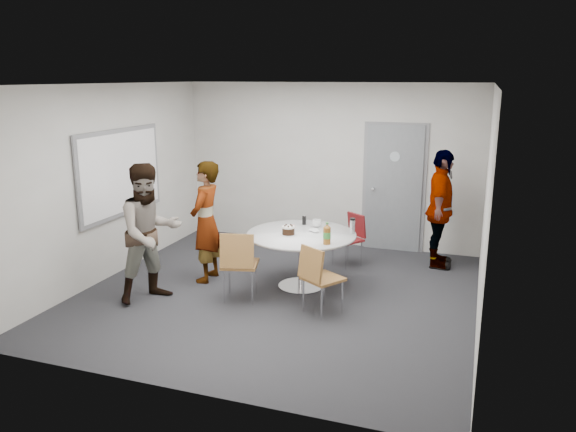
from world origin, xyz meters
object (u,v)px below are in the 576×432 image
at_px(door, 394,188).
at_px(person_left, 150,233).
at_px(person_right, 440,209).
at_px(chair_near_left, 239,259).
at_px(chair_far, 351,234).
at_px(chair_near_right, 318,274).
at_px(table, 303,241).
at_px(whiteboard, 121,173).
at_px(person_main, 206,222).

distance_m(door, person_left, 4.07).
distance_m(door, person_right, 1.03).
xyz_separation_m(door, chair_near_left, (-1.46, -2.89, -0.46)).
distance_m(door, chair_far, 1.23).
height_order(door, chair_near_right, door).
relative_size(door, person_left, 1.20).
bearing_deg(table, whiteboard, -177.07).
bearing_deg(person_main, table, 92.96).
relative_size(table, person_left, 0.83).
distance_m(door, chair_near_right, 3.02).
bearing_deg(chair_far, person_right, -128.82).
bearing_deg(chair_far, chair_near_left, 97.88).
bearing_deg(chair_near_right, chair_far, 123.99).
distance_m(chair_far, person_left, 3.04).
xyz_separation_m(table, chair_near_left, (-0.60, -0.75, -0.09)).
relative_size(door, chair_far, 2.69).
bearing_deg(person_right, person_left, 125.37).
bearing_deg(chair_near_left, door, 48.79).
height_order(door, whiteboard, door).
relative_size(person_left, person_right, 1.00).
bearing_deg(whiteboard, door, 32.66).
relative_size(table, chair_near_right, 1.70).
relative_size(door, chair_near_left, 2.29).
relative_size(table, chair_near_left, 1.57).
height_order(chair_near_left, chair_near_right, chair_near_left).
bearing_deg(person_left, chair_far, -11.32).
height_order(table, person_left, person_left).
bearing_deg(person_right, whiteboard, 108.98).
distance_m(chair_near_left, person_right, 3.20).
height_order(table, chair_near_right, table).
xyz_separation_m(table, person_main, (-1.35, -0.16, 0.19)).
bearing_deg(person_right, person_main, 117.19).
height_order(whiteboard, chair_near_left, whiteboard).
height_order(door, chair_far, door).
bearing_deg(door, table, -111.93).
xyz_separation_m(door, table, (-0.86, -2.14, -0.37)).
bearing_deg(door, person_left, -128.90).
distance_m(person_left, person_right, 4.18).
xyz_separation_m(chair_near_left, chair_near_right, (1.04, -0.05, -0.04)).
bearing_deg(chair_near_left, person_main, 127.32).
height_order(table, person_main, person_main).
bearing_deg(door, chair_near_right, -98.11).
xyz_separation_m(person_main, person_left, (-0.34, -0.86, 0.04)).
bearing_deg(chair_near_left, person_right, 30.50).
xyz_separation_m(table, chair_near_right, (0.44, -0.80, -0.13)).
height_order(door, person_main, door).
bearing_deg(chair_near_right, person_left, -141.28).
relative_size(chair_near_left, person_right, 0.52).
height_order(door, chair_near_left, door).
bearing_deg(whiteboard, chair_far, 22.54).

